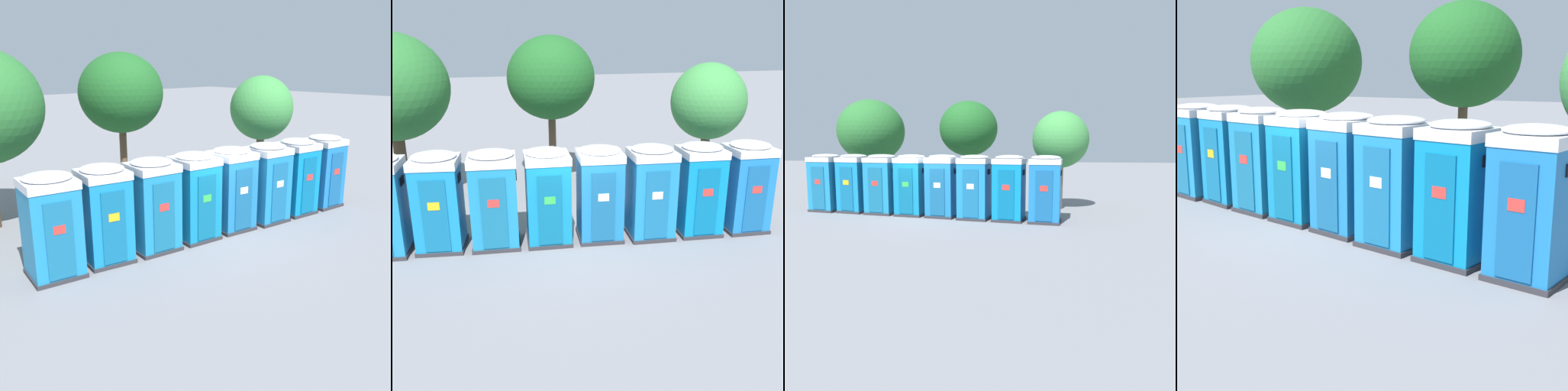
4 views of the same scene
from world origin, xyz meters
The scene contains 10 objects.
ground_plane centered at (0.00, 0.00, 0.00)m, with size 120.00×120.00×0.00m, color slate.
portapotty_1 centered at (-3.42, 0.59, 1.28)m, with size 1.37×1.38×2.54m.
portapotty_2 centered at (-2.05, 0.37, 1.28)m, with size 1.36×1.34×2.54m.
portapotty_3 centered at (-0.67, 0.18, 1.28)m, with size 1.30×1.33×2.54m.
portapotty_4 centered at (0.70, 0.01, 1.28)m, with size 1.34×1.36×2.54m.
portapotty_5 centered at (2.06, -0.27, 1.28)m, with size 1.34×1.34×2.54m.
portapotty_6 centered at (3.44, -0.43, 1.28)m, with size 1.31×1.34×2.54m.
portapotty_7 centered at (4.82, -0.60, 1.28)m, with size 1.30×1.32×2.54m.
street_tree_1 centered at (5.52, 2.81, 3.15)m, with size 2.54×2.54×4.46m.
street_tree_2 centered at (0.74, 5.72, 3.83)m, with size 3.18×3.18×5.33m.
Camera 2 is at (-3.02, -10.95, 5.14)m, focal length 42.00 mm.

